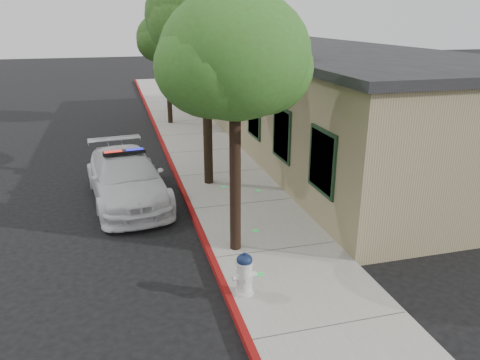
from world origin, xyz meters
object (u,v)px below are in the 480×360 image
Objects in this scene: fire_hydrant at (245,274)px; street_tree_mid at (205,22)px; clapboard_building at (319,98)px; police_car at (126,177)px; street_tree_far at (167,40)px; street_tree_near at (235,62)px.

street_tree_mid reaches higher than fire_hydrant.
clapboard_building reaches higher than police_car.
police_car is 11.08m from street_tree_far.
clapboard_building is 9.59m from police_car.
police_car is at bearing -167.49° from street_tree_mid.
street_tree_far reaches higher than clapboard_building.
street_tree_near reaches higher than fire_hydrant.
clapboard_building is at bearing 55.40° from street_tree_near.
police_car is at bearing 102.01° from fire_hydrant.
clapboard_building is 3.78× the size of street_tree_far.
street_tree_mid is 9.62m from street_tree_far.
street_tree_far is (-0.07, 9.57, -0.99)m from street_tree_mid.
police_car is (-8.38, -4.46, -1.37)m from clapboard_building.
police_car is 0.98× the size of street_tree_far.
clapboard_building is 12.42m from fire_hydrant.
street_tree_near is 4.88m from street_tree_mid.
street_tree_far is (0.24, 14.37, -0.25)m from street_tree_near.
fire_hydrant is (-6.31, -10.60, -1.52)m from clapboard_building.
street_tree_near is 1.07× the size of street_tree_far.
street_tree_mid reaches higher than police_car.
police_car is at bearing -104.50° from street_tree_far.
street_tree_far is at bearing 89.06° from street_tree_near.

